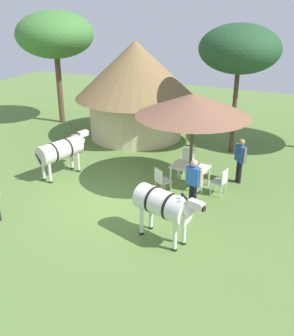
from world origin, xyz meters
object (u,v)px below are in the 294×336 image
at_px(patio_chair_west_end, 189,159).
at_px(acacia_tree_left_background, 55,35).
at_px(zebra_nearest_camera, 61,150).
at_px(shade_umbrella, 193,105).
at_px(acacia_tree_far_lawn, 240,49).
at_px(patio_dining_table, 190,169).
at_px(guest_beside_umbrella, 193,180).
at_px(thatched_hut, 136,84).
at_px(zebra_by_umbrella, 164,205).
at_px(patio_chair_near_lawn, 221,180).
at_px(patio_chair_east_end, 161,179).
at_px(guest_behind_table, 240,157).

height_order(patio_chair_west_end, acacia_tree_left_background, acacia_tree_left_background).
xyz_separation_m(zebra_nearest_camera, acacia_tree_left_background, (-4.06, 5.47, 3.33)).
bearing_deg(shade_umbrella, patio_chair_west_end, 112.01).
height_order(acacia_tree_far_lawn, acacia_tree_left_background, acacia_tree_left_background).
bearing_deg(patio_dining_table, guest_beside_umbrella, -67.37).
relative_size(thatched_hut, guest_beside_umbrella, 3.32).
bearing_deg(guest_beside_umbrella, acacia_tree_far_lawn, 108.63).
xyz_separation_m(patio_chair_west_end, zebra_by_umbrella, (0.92, -4.48, 0.54)).
bearing_deg(patio_chair_near_lawn, shade_umbrella, 90.00).
relative_size(patio_chair_near_lawn, zebra_nearest_camera, 0.39).
distance_m(patio_chair_west_end, acacia_tree_far_lawn, 4.67).
bearing_deg(patio_chair_east_end, patio_dining_table, 90.00).
height_order(patio_chair_near_lawn, patio_chair_west_end, same).
bearing_deg(acacia_tree_far_lawn, zebra_nearest_camera, -134.68).
height_order(patio_chair_near_lawn, guest_beside_umbrella, guest_beside_umbrella).
relative_size(guest_beside_umbrella, zebra_nearest_camera, 0.71).
xyz_separation_m(patio_chair_west_end, acacia_tree_far_lawn, (0.88, 2.78, 3.64)).
height_order(patio_chair_east_end, guest_behind_table, guest_behind_table).
distance_m(patio_chair_east_end, guest_beside_umbrella, 1.44).
bearing_deg(patio_dining_table, patio_chair_east_end, -124.13).
height_order(shade_umbrella, acacia_tree_far_lawn, acacia_tree_far_lawn).
distance_m(patio_dining_table, patio_chair_east_end, 1.17).
xyz_separation_m(patio_dining_table, patio_chair_west_end, (-0.43, 1.08, -0.12)).
xyz_separation_m(guest_beside_umbrella, zebra_by_umbrella, (-0.13, -1.93, 0.08)).
distance_m(zebra_nearest_camera, acacia_tree_far_lawn, 7.70).
bearing_deg(guest_behind_table, patio_chair_west_end, 43.52).
bearing_deg(acacia_tree_left_background, shade_umbrella, -26.99).
bearing_deg(thatched_hut, patio_dining_table, -44.55).
xyz_separation_m(shade_umbrella, guest_beside_umbrella, (0.62, -1.48, -1.88)).
bearing_deg(zebra_nearest_camera, patio_chair_east_end, 17.79).
relative_size(shade_umbrella, zebra_nearest_camera, 1.61).
bearing_deg(guest_beside_umbrella, guest_behind_table, 88.56).
xyz_separation_m(patio_chair_east_end, acacia_tree_far_lawn, (1.10, 4.82, 3.64)).
bearing_deg(shade_umbrella, patio_dining_table, -146.31).
relative_size(patio_dining_table, guest_beside_umbrella, 0.78).
height_order(patio_dining_table, zebra_by_umbrella, zebra_by_umbrella).
bearing_deg(patio_chair_west_end, patio_dining_table, 90.00).
distance_m(patio_dining_table, zebra_nearest_camera, 4.63).
height_order(guest_behind_table, acacia_tree_far_lawn, acacia_tree_far_lawn).
relative_size(guest_beside_umbrella, acacia_tree_far_lawn, 0.32).
height_order(patio_chair_east_end, guest_beside_umbrella, guest_beside_umbrella).
bearing_deg(thatched_hut, guest_behind_table, -28.50).
relative_size(patio_dining_table, acacia_tree_far_lawn, 0.25).
distance_m(patio_chair_west_end, acacia_tree_left_background, 9.52).
bearing_deg(acacia_tree_left_background, patio_dining_table, -26.99).
bearing_deg(patio_chair_west_end, patio_chair_east_end, 61.93).
distance_m(patio_chair_near_lawn, zebra_nearest_camera, 5.71).
height_order(guest_behind_table, zebra_nearest_camera, guest_behind_table).
bearing_deg(guest_behind_table, acacia_tree_left_background, 26.81).
bearing_deg(guest_behind_table, thatched_hut, 16.75).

